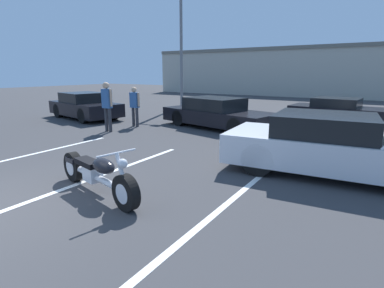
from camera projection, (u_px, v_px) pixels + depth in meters
The scene contains 12 objects.
parking_stripe_foreground at pixel (31, 154), 8.10m from camera, with size 0.12×4.98×0.01m, color white.
parking_stripe_middle at pixel (107, 173), 6.59m from camera, with size 0.12×4.98×0.01m, color white.
parking_stripe_back at pixel (227, 204), 5.07m from camera, with size 0.12×4.98×0.01m, color white.
far_building at pixel (317, 70), 26.93m from camera, with size 32.00×4.20×4.40m.
light_pole at pixel (182, 33), 18.51m from camera, with size 1.21×0.28×8.27m.
motorcycle at pixel (97, 174), 5.42m from camera, with size 2.49×0.90×0.94m.
show_car_hood_open at pixel (332, 145), 6.46m from camera, with size 4.59×2.31×2.12m.
parked_car_mid_left_row at pixel (217, 114), 11.91m from camera, with size 4.97×2.76×1.19m.
parked_car_left_row at pixel (85, 106), 14.32m from camera, with size 4.34×2.52×1.23m.
parked_car_mid_right_row at pixel (339, 111), 13.09m from camera, with size 4.20×2.12×1.08m.
spectator_near_motorcycle at pixel (107, 102), 10.99m from camera, with size 0.52×0.24×1.82m.
spectator_by_show_car at pixel (135, 103), 12.09m from camera, with size 0.52×0.21×1.59m.
Camera 1 is at (5.24, -1.78, 2.17)m, focal length 28.00 mm.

